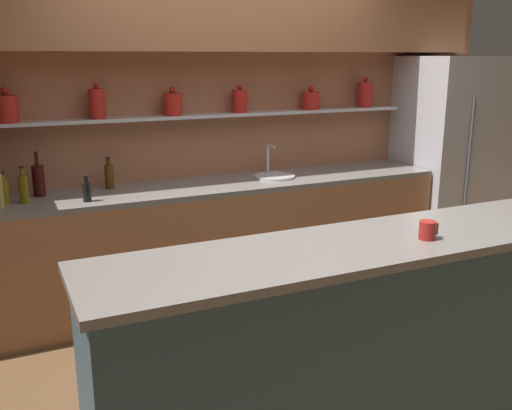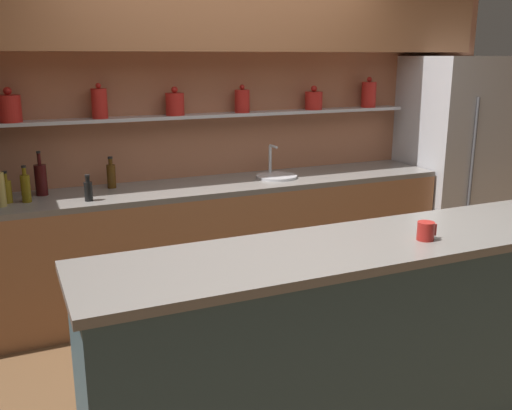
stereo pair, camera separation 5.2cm
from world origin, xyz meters
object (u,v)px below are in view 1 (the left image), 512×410
refrigerator (451,161)px  bottle_oil_1 (4,192)px  coffee_mug (428,230)px  bottle_sauce_3 (87,191)px  bottle_spirit_0 (109,176)px  sink_fixture (274,175)px  bottle_wine_4 (38,180)px  bottle_oil_2 (24,188)px

refrigerator → bottle_oil_1: size_ratio=8.78×
bottle_oil_1 → refrigerator: bearing=-0.6°
coffee_mug → bottle_sauce_3: bearing=125.3°
bottle_spirit_0 → sink_fixture: bearing=-7.1°
sink_fixture → bottle_sauce_3: bearing=-173.3°
bottle_wine_4 → bottle_oil_2: bearing=-122.8°
bottle_oil_1 → bottle_wine_4: 0.26m
bottle_spirit_0 → bottle_oil_2: size_ratio=0.94×
bottle_oil_1 → bottle_sauce_3: bearing=-18.2°
sink_fixture → bottle_oil_1: (-1.95, -0.01, 0.06)m
refrigerator → bottle_spirit_0: refrigerator is taller
refrigerator → coffee_mug: size_ratio=18.62×
bottle_oil_1 → coffee_mug: (1.77, -1.97, 0.06)m
sink_fixture → coffee_mug: size_ratio=3.26×
sink_fixture → bottle_oil_1: size_ratio=1.54×
coffee_mug → bottle_wine_4: bearing=126.4°
bottle_oil_1 → coffee_mug: 2.65m
bottle_spirit_0 → bottle_oil_2: 0.62m
bottle_oil_1 → bottle_wine_4: bottle_wine_4 is taller
refrigerator → bottle_oil_2: size_ratio=7.59×
bottle_oil_2 → coffee_mug: bearing=-49.5°
refrigerator → bottle_wine_4: (-3.51, 0.17, 0.11)m
refrigerator → bottle_oil_2: (-3.61, 0.01, 0.09)m
bottle_wine_4 → coffee_mug: bottle_wine_4 is taller
refrigerator → bottle_oil_1: 3.73m
bottle_spirit_0 → bottle_wine_4: bottle_wine_4 is taller
bottle_sauce_3 → coffee_mug: (1.28, -1.80, 0.07)m
bottle_oil_1 → bottle_oil_2: 0.12m
bottle_oil_1 → bottle_sauce_3: size_ratio=1.19×
bottle_sauce_3 → sink_fixture: bearing=6.7°
bottle_sauce_3 → bottle_wine_4: bearing=132.5°
bottle_oil_1 → bottle_wine_4: (0.22, 0.13, 0.03)m
refrigerator → bottle_wine_4: size_ratio=6.04×
sink_fixture → bottle_sauce_3: 1.47m
bottle_spirit_0 → coffee_mug: bottle_spirit_0 is taller
bottle_sauce_3 → bottle_wine_4: size_ratio=0.58×
sink_fixture → bottle_oil_1: sink_fixture is taller
sink_fixture → bottle_spirit_0: (-1.25, 0.16, 0.07)m
sink_fixture → coffee_mug: bearing=-95.4°
bottle_sauce_3 → coffee_mug: bearing=-54.7°
bottle_sauce_3 → refrigerator: bearing=2.2°
bottle_spirit_0 → bottle_wine_4: 0.48m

